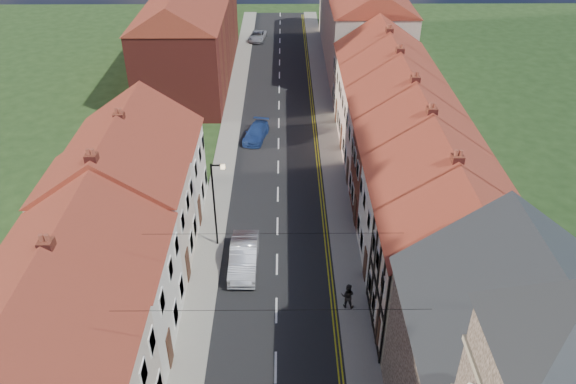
# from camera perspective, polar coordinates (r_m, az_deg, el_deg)

# --- Properties ---
(road) EXTENTS (7.00, 90.00, 0.02)m
(road) POSITION_cam_1_polar(r_m,az_deg,el_deg) (45.20, -1.00, 2.55)
(road) COLOR black
(road) RESTS_ON ground
(pavement_left) EXTENTS (1.80, 90.00, 0.12)m
(pavement_left) POSITION_cam_1_polar(r_m,az_deg,el_deg) (45.43, -6.56, 2.57)
(pavement_left) COLOR #9C9A8E
(pavement_left) RESTS_ON ground
(pavement_right) EXTENTS (1.80, 90.00, 0.12)m
(pavement_right) POSITION_cam_1_polar(r_m,az_deg,el_deg) (45.34, 4.57, 2.62)
(pavement_right) COLOR #9C9A8E
(pavement_right) RESTS_ON ground
(cottage_r_tudor) EXTENTS (8.30, 5.20, 9.00)m
(cottage_r_tudor) POSITION_cam_1_polar(r_m,az_deg,el_deg) (29.78, 16.95, -7.01)
(cottage_r_tudor) COLOR beige
(cottage_r_tudor) RESTS_ON ground
(cottage_r_white_near) EXTENTS (8.30, 6.00, 9.00)m
(cottage_r_white_near) POSITION_cam_1_polar(r_m,az_deg,el_deg) (33.91, 14.71, -1.16)
(cottage_r_white_near) COLOR silver
(cottage_r_white_near) RESTS_ON ground
(cottage_r_cream_mid) EXTENTS (8.30, 5.20, 9.00)m
(cottage_r_cream_mid) POSITION_cam_1_polar(r_m,az_deg,el_deg) (38.36, 12.92, 3.38)
(cottage_r_cream_mid) COLOR maroon
(cottage_r_cream_mid) RESTS_ON ground
(cottage_r_pink) EXTENTS (8.30, 6.00, 9.00)m
(cottage_r_pink) POSITION_cam_1_polar(r_m,az_deg,el_deg) (43.02, 11.51, 6.94)
(cottage_r_pink) COLOR #FFD2C9
(cottage_r_pink) RESTS_ON ground
(cottage_r_white_far) EXTENTS (8.30, 5.20, 9.00)m
(cottage_r_white_far) POSITION_cam_1_polar(r_m,az_deg,el_deg) (47.84, 10.36, 9.80)
(cottage_r_white_far) COLOR #FFD2C9
(cottage_r_white_far) RESTS_ON ground
(cottage_r_cream_far) EXTENTS (8.30, 6.00, 9.00)m
(cottage_r_cream_far) POSITION_cam_1_polar(r_m,az_deg,el_deg) (52.78, 9.41, 12.12)
(cottage_r_cream_far) COLOR beige
(cottage_r_cream_far) RESTS_ON ground
(cottage_l_cream) EXTENTS (8.30, 6.30, 9.10)m
(cottage_l_cream) POSITION_cam_1_polar(r_m,az_deg,el_deg) (25.38, -24.09, -17.34)
(cottage_l_cream) COLOR beige
(cottage_l_cream) RESTS_ON ground
(cottage_l_white) EXTENTS (8.30, 6.90, 8.80)m
(cottage_l_white) POSITION_cam_1_polar(r_m,az_deg,el_deg) (29.61, -19.83, -8.17)
(cottage_l_white) COLOR silver
(cottage_l_white) RESTS_ON ground
(cottage_l_brick_mid) EXTENTS (8.30, 5.70, 9.10)m
(cottage_l_brick_mid) POSITION_cam_1_polar(r_m,az_deg,el_deg) (34.10, -17.04, -1.26)
(cottage_l_brick_mid) COLOR beige
(cottage_l_brick_mid) RESTS_ON ground
(cottage_l_pink) EXTENTS (8.30, 6.30, 8.80)m
(cottage_l_pink) POSITION_cam_1_polar(r_m,az_deg,el_deg) (38.93, -14.97, 3.35)
(cottage_l_pink) COLOR silver
(cottage_l_pink) RESTS_ON ground
(block_right_far) EXTENTS (8.30, 24.20, 10.50)m
(block_right_far) POSITION_cam_1_polar(r_m,az_deg,el_deg) (66.93, 7.48, 17.48)
(block_right_far) COLOR beige
(block_right_far) RESTS_ON ground
(block_left_far) EXTENTS (8.30, 24.20, 10.50)m
(block_left_far) POSITION_cam_1_polar(r_m,az_deg,el_deg) (62.31, -9.86, 16.12)
(block_left_far) COLOR maroon
(block_left_far) RESTS_ON ground
(lamppost) EXTENTS (0.88, 0.15, 6.00)m
(lamppost) POSITION_cam_1_polar(r_m,az_deg,el_deg) (35.11, -7.40, -0.80)
(lamppost) COLOR black
(lamppost) RESTS_ON pavement_left
(car_mid) EXTENTS (1.72, 4.77, 1.57)m
(car_mid) POSITION_cam_1_polar(r_m,az_deg,el_deg) (34.82, -4.51, -6.58)
(car_mid) COLOR #B1B2BA
(car_mid) RESTS_ON ground
(car_far) EXTENTS (2.51, 4.37, 1.19)m
(car_far) POSITION_cam_1_polar(r_m,az_deg,el_deg) (49.29, -3.26, 6.03)
(car_far) COLOR navy
(car_far) RESTS_ON ground
(car_distant) EXTENTS (2.44, 4.31, 1.13)m
(car_distant) POSITION_cam_1_polar(r_m,az_deg,el_deg) (74.64, -3.11, 15.54)
(car_distant) COLOR #B1B3B9
(car_distant) RESTS_ON ground
(pedestrian_right) EXTENTS (0.89, 0.76, 1.59)m
(pedestrian_right) POSITION_cam_1_polar(r_m,az_deg,el_deg) (32.14, 6.08, -10.43)
(pedestrian_right) COLOR #282420
(pedestrian_right) RESTS_ON pavement_right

